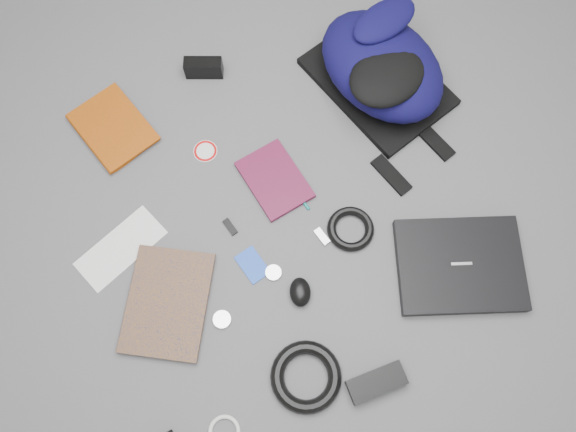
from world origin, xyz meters
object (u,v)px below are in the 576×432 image
object	(u,v)px
laptop	(460,265)
textbook_red	(87,145)
power_brick	(376,382)
comic_book	(128,298)
compact_camera	(204,68)
dvd_case	(275,180)
mouse	(300,292)
backpack	(382,66)

from	to	relation	value
laptop	textbook_red	bearing A→B (deg)	159.12
laptop	power_brick	distance (m)	0.39
textbook_red	power_brick	xyz separation A→B (m)	(0.53, -0.89, 0.00)
laptop	power_brick	bearing A→B (deg)	-130.39
textbook_red	comic_book	world-z (taller)	textbook_red
textbook_red	compact_camera	distance (m)	0.41
textbook_red	dvd_case	distance (m)	0.55
comic_book	power_brick	world-z (taller)	power_brick
compact_camera	power_brick	size ratio (longest dim) A/B	0.77
laptop	compact_camera	size ratio (longest dim) A/B	2.96
mouse	dvd_case	bearing A→B (deg)	98.45
textbook_red	dvd_case	world-z (taller)	textbook_red
textbook_red	mouse	world-z (taller)	mouse
dvd_case	compact_camera	distance (m)	0.42
dvd_case	mouse	world-z (taller)	mouse
textbook_red	compact_camera	world-z (taller)	compact_camera
comic_book	power_brick	xyz separation A→B (m)	(0.53, -0.42, 0.01)
power_brick	textbook_red	bearing A→B (deg)	119.61
backpack	mouse	xyz separation A→B (m)	(-0.44, -0.52, -0.07)
comic_book	laptop	bearing A→B (deg)	12.95
comic_book	compact_camera	size ratio (longest dim) A/B	2.56
laptop	compact_camera	distance (m)	0.94
laptop	mouse	world-z (taller)	mouse
backpack	comic_book	xyz separation A→B (m)	(-0.87, -0.38, -0.08)
backpack	laptop	bearing A→B (deg)	-110.38
laptop	mouse	distance (m)	0.44
comic_book	power_brick	size ratio (longest dim) A/B	1.98
textbook_red	mouse	distance (m)	0.75
mouse	textbook_red	bearing A→B (deg)	141.20
backpack	comic_book	size ratio (longest dim) A/B	1.58
compact_camera	backpack	bearing A→B (deg)	-3.70
power_brick	laptop	bearing A→B (deg)	30.58
backpack	dvd_case	size ratio (longest dim) A/B	2.20
mouse	power_brick	xyz separation A→B (m)	(0.10, -0.28, -0.00)
textbook_red	mouse	bearing A→B (deg)	-74.41
laptop	compact_camera	world-z (taller)	compact_camera
textbook_red	compact_camera	xyz separation A→B (m)	(0.39, 0.12, 0.02)
backpack	textbook_red	world-z (taller)	backpack
backpack	laptop	xyz separation A→B (m)	(-0.02, -0.60, -0.08)
laptop	dvd_case	distance (m)	0.56
laptop	mouse	size ratio (longest dim) A/B	4.24
backpack	mouse	distance (m)	0.69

